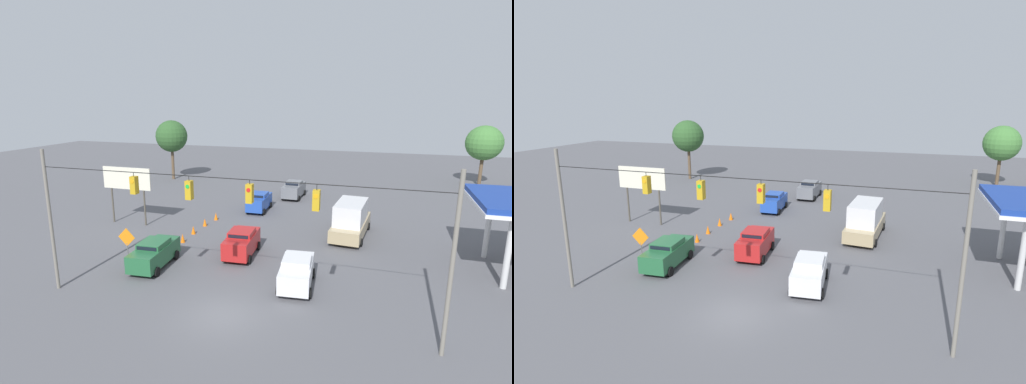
{
  "view_description": "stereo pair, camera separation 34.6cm",
  "coord_description": "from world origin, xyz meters",
  "views": [
    {
      "loc": [
        -7.51,
        17.67,
        11.27
      ],
      "look_at": [
        1.31,
        -9.98,
        4.39
      ],
      "focal_mm": 28.0,
      "sensor_mm": 36.0,
      "label": 1
    },
    {
      "loc": [
        -7.84,
        17.57,
        11.27
      ],
      "look_at": [
        1.31,
        -9.98,
        4.39
      ],
      "focal_mm": 28.0,
      "sensor_mm": 36.0,
      "label": 2
    }
  ],
  "objects": [
    {
      "name": "traffic_cone_fourth",
      "position": [
        7.31,
        -11.32,
        0.36
      ],
      "size": [
        0.37,
        0.37,
        0.71
      ],
      "primitive_type": "cone",
      "color": "orange",
      "rests_on": "ground_plane"
    },
    {
      "name": "traffic_cone_third",
      "position": [
        7.21,
        -9.22,
        0.36
      ],
      "size": [
        0.37,
        0.37,
        0.71
      ],
      "primitive_type": "cone",
      "color": "orange",
      "rests_on": "ground_plane"
    },
    {
      "name": "traffic_cone_fifth",
      "position": [
        7.29,
        -13.59,
        0.36
      ],
      "size": [
        0.37,
        0.37,
        0.71
      ],
      "primitive_type": "cone",
      "color": "orange",
      "rests_on": "ground_plane"
    },
    {
      "name": "traffic_cone_farthest",
      "position": [
        7.07,
        -15.58,
        0.36
      ],
      "size": [
        0.37,
        0.37,
        0.71
      ],
      "primitive_type": "cone",
      "color": "orange",
      "rests_on": "ground_plane"
    },
    {
      "name": "sedan_grey_withflow_deep",
      "position": [
        1.94,
        -26.33,
        1.01
      ],
      "size": [
        2.15,
        4.58,
        1.94
      ],
      "color": "slate",
      "rests_on": "ground_plane"
    },
    {
      "name": "roadside_billboard",
      "position": [
        14.18,
        -12.17,
        3.9
      ],
      "size": [
        4.83,
        0.16,
        5.23
      ],
      "color": "#4C473D",
      "rests_on": "ground_plane"
    },
    {
      "name": "overhead_signal_span",
      "position": [
        -0.0,
        0.13,
        5.3
      ],
      "size": [
        21.55,
        0.38,
        8.48
      ],
      "color": "slate",
      "rests_on": "ground_plane"
    },
    {
      "name": "sedan_blue_withflow_far",
      "position": [
        4.12,
        -19.89,
        0.98
      ],
      "size": [
        2.03,
        4.32,
        1.87
      ],
      "color": "#234CB2",
      "rests_on": "ground_plane"
    },
    {
      "name": "work_zone_sign",
      "position": [
        8.36,
        -3.68,
        1.99
      ],
      "size": [
        1.27,
        0.06,
        2.84
      ],
      "color": "slate",
      "rests_on": "ground_plane"
    },
    {
      "name": "tree_horizon_left",
      "position": [
        -19.86,
        -39.97,
        5.59
      ],
      "size": [
        4.46,
        4.46,
        7.85
      ],
      "color": "brown",
      "rests_on": "ground_plane"
    },
    {
      "name": "tree_horizon_right",
      "position": [
        20.6,
        -31.83,
        6.03
      ],
      "size": [
        4.37,
        4.37,
        8.25
      ],
      "color": "brown",
      "rests_on": "ground_plane"
    },
    {
      "name": "box_truck_tan_oncoming_far",
      "position": [
        -5.4,
        -14.72,
        1.48
      ],
      "size": [
        3.01,
        6.91,
        3.02
      ],
      "color": "tan",
      "rests_on": "ground_plane"
    },
    {
      "name": "traffic_cone_nearest",
      "position": [
        7.25,
        -4.63,
        0.36
      ],
      "size": [
        0.37,
        0.37,
        0.71
      ],
      "primitive_type": "cone",
      "color": "orange",
      "rests_on": "ground_plane"
    },
    {
      "name": "sedan_green_parked_shoulder",
      "position": [
        6.83,
        -4.49,
        0.96
      ],
      "size": [
        2.27,
        4.67,
        1.83
      ],
      "color": "#236038",
      "rests_on": "ground_plane"
    },
    {
      "name": "ground_plane",
      "position": [
        0.0,
        0.0,
        0.0
      ],
      "size": [
        140.0,
        140.0,
        0.0
      ],
      "primitive_type": "plane",
      "color": "#56565B"
    },
    {
      "name": "sedan_red_withflow_mid",
      "position": [
        1.81,
        -8.12,
        1.01
      ],
      "size": [
        2.29,
        4.36,
        1.94
      ],
      "color": "red",
      "rests_on": "ground_plane"
    },
    {
      "name": "sedan_white_crossing_near",
      "position": [
        -3.04,
        -4.5,
        0.97
      ],
      "size": [
        2.36,
        4.34,
        1.86
      ],
      "color": "silver",
      "rests_on": "ground_plane"
    },
    {
      "name": "traffic_cone_second",
      "position": [
        7.14,
        -6.9,
        0.36
      ],
      "size": [
        0.37,
        0.37,
        0.71
      ],
      "primitive_type": "cone",
      "color": "orange",
      "rests_on": "ground_plane"
    }
  ]
}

